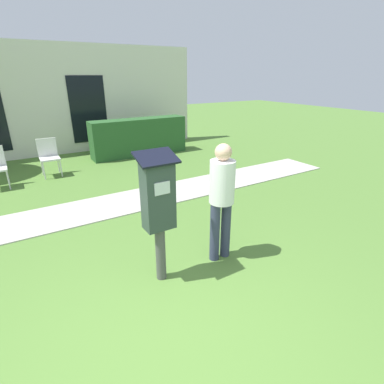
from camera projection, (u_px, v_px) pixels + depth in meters
ground_plane at (169, 347)px, 2.77m from camera, size 40.00×40.00×0.00m
sidewalk at (83, 212)px, 5.45m from camera, size 12.00×1.10×0.02m
building_facade at (37, 101)px, 8.65m from camera, size 10.00×0.26×3.20m
parking_meter at (158, 202)px, 3.33m from camera, size 0.44×0.31×1.59m
person_standing at (222, 194)px, 3.79m from camera, size 0.32×0.32×1.58m
outdoor_chair_middle at (49, 154)px, 7.26m from camera, size 0.44×0.44×0.90m
hedge_row at (139, 137)px, 9.11m from camera, size 2.90×0.60×1.10m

